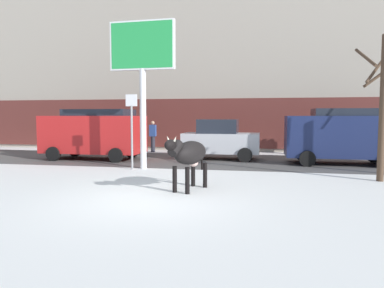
{
  "coord_description": "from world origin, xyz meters",
  "views": [
    {
      "loc": [
        2.63,
        -8.11,
        2.02
      ],
      "look_at": [
        0.35,
        3.44,
        1.1
      ],
      "focal_mm": 33.7,
      "sensor_mm": 36.0,
      "label": 1
    }
  ],
  "objects_px": {
    "billboard": "(142,55)",
    "pedestrian_far_left": "(309,138)",
    "car_navy_van": "(343,135)",
    "bare_tree_right_lot": "(382,102)",
    "pedestrian_by_cars": "(301,138)",
    "car_silver_hatchback": "(220,139)",
    "cow_black": "(189,154)",
    "car_red_van": "(94,133)",
    "pedestrian_near_billboard": "(153,136)",
    "street_sign": "(132,125)"
  },
  "relations": [
    {
      "from": "cow_black",
      "to": "pedestrian_far_left",
      "type": "relative_size",
      "value": 1.11
    },
    {
      "from": "car_navy_van",
      "to": "pedestrian_far_left",
      "type": "xyz_separation_m",
      "value": [
        -0.94,
        3.45,
        -0.36
      ]
    },
    {
      "from": "pedestrian_near_billboard",
      "to": "bare_tree_right_lot",
      "type": "relative_size",
      "value": 0.39
    },
    {
      "from": "car_red_van",
      "to": "street_sign",
      "type": "distance_m",
      "value": 3.94
    },
    {
      "from": "billboard",
      "to": "bare_tree_right_lot",
      "type": "bearing_deg",
      "value": -7.83
    },
    {
      "from": "cow_black",
      "to": "car_silver_hatchback",
      "type": "height_order",
      "value": "car_silver_hatchback"
    },
    {
      "from": "billboard",
      "to": "car_red_van",
      "type": "xyz_separation_m",
      "value": [
        -3.22,
        2.43,
        -3.07
      ]
    },
    {
      "from": "bare_tree_right_lot",
      "to": "car_red_van",
      "type": "bearing_deg",
      "value": 162.55
    },
    {
      "from": "billboard",
      "to": "street_sign",
      "type": "relative_size",
      "value": 1.97
    },
    {
      "from": "bare_tree_right_lot",
      "to": "street_sign",
      "type": "xyz_separation_m",
      "value": [
        -8.4,
        0.86,
        -0.78
      ]
    },
    {
      "from": "car_navy_van",
      "to": "bare_tree_right_lot",
      "type": "bearing_deg",
      "value": -85.88
    },
    {
      "from": "cow_black",
      "to": "pedestrian_near_billboard",
      "type": "distance_m",
      "value": 10.63
    },
    {
      "from": "car_silver_hatchback",
      "to": "pedestrian_near_billboard",
      "type": "relative_size",
      "value": 2.02
    },
    {
      "from": "car_red_van",
      "to": "pedestrian_by_cars",
      "type": "height_order",
      "value": "car_red_van"
    },
    {
      "from": "car_silver_hatchback",
      "to": "car_red_van",
      "type": "bearing_deg",
      "value": -169.41
    },
    {
      "from": "car_silver_hatchback",
      "to": "pedestrian_by_cars",
      "type": "xyz_separation_m",
      "value": [
        3.89,
        2.69,
        -0.05
      ]
    },
    {
      "from": "pedestrian_far_left",
      "to": "car_red_van",
      "type": "bearing_deg",
      "value": -159.4
    },
    {
      "from": "pedestrian_near_billboard",
      "to": "street_sign",
      "type": "xyz_separation_m",
      "value": [
        1.19,
        -6.45,
        0.79
      ]
    },
    {
      "from": "car_silver_hatchback",
      "to": "pedestrian_far_left",
      "type": "relative_size",
      "value": 2.02
    },
    {
      "from": "car_red_van",
      "to": "car_navy_van",
      "type": "relative_size",
      "value": 1.0
    },
    {
      "from": "car_silver_hatchback",
      "to": "pedestrian_near_billboard",
      "type": "bearing_deg",
      "value": 146.76
    },
    {
      "from": "car_red_van",
      "to": "pedestrian_by_cars",
      "type": "relative_size",
      "value": 2.66
    },
    {
      "from": "car_red_van",
      "to": "car_navy_van",
      "type": "xyz_separation_m",
      "value": [
        10.98,
        0.32,
        0.0
      ]
    },
    {
      "from": "pedestrian_far_left",
      "to": "pedestrian_by_cars",
      "type": "bearing_deg",
      "value": 180.0
    },
    {
      "from": "cow_black",
      "to": "car_red_van",
      "type": "bearing_deg",
      "value": 133.6
    },
    {
      "from": "cow_black",
      "to": "street_sign",
      "type": "height_order",
      "value": "street_sign"
    },
    {
      "from": "car_navy_van",
      "to": "street_sign",
      "type": "relative_size",
      "value": 1.63
    },
    {
      "from": "car_silver_hatchback",
      "to": "car_navy_van",
      "type": "distance_m",
      "value": 5.27
    },
    {
      "from": "car_silver_hatchback",
      "to": "pedestrian_far_left",
      "type": "distance_m",
      "value": 5.04
    },
    {
      "from": "cow_black",
      "to": "car_navy_van",
      "type": "distance_m",
      "value": 8.24
    },
    {
      "from": "pedestrian_near_billboard",
      "to": "pedestrian_by_cars",
      "type": "xyz_separation_m",
      "value": [
        8.0,
        0.0,
        0.0
      ]
    },
    {
      "from": "cow_black",
      "to": "car_red_van",
      "type": "relative_size",
      "value": 0.42
    },
    {
      "from": "billboard",
      "to": "street_sign",
      "type": "bearing_deg",
      "value": -146.16
    },
    {
      "from": "cow_black",
      "to": "bare_tree_right_lot",
      "type": "relative_size",
      "value": 0.43
    },
    {
      "from": "car_navy_van",
      "to": "pedestrian_by_cars",
      "type": "xyz_separation_m",
      "value": [
        -1.32,
        3.45,
        -0.36
      ]
    },
    {
      "from": "cow_black",
      "to": "pedestrian_by_cars",
      "type": "relative_size",
      "value": 1.11
    },
    {
      "from": "billboard",
      "to": "car_red_van",
      "type": "height_order",
      "value": "billboard"
    },
    {
      "from": "cow_black",
      "to": "pedestrian_by_cars",
      "type": "distance_m",
      "value": 10.56
    },
    {
      "from": "car_navy_van",
      "to": "pedestrian_by_cars",
      "type": "bearing_deg",
      "value": 110.91
    },
    {
      "from": "billboard",
      "to": "pedestrian_near_billboard",
      "type": "height_order",
      "value": "billboard"
    },
    {
      "from": "billboard",
      "to": "pedestrian_far_left",
      "type": "height_order",
      "value": "billboard"
    },
    {
      "from": "billboard",
      "to": "pedestrian_near_billboard",
      "type": "distance_m",
      "value": 7.26
    },
    {
      "from": "pedestrian_near_billboard",
      "to": "car_navy_van",
      "type": "bearing_deg",
      "value": -20.31
    },
    {
      "from": "cow_black",
      "to": "bare_tree_right_lot",
      "type": "xyz_separation_m",
      "value": [
        5.5,
        2.5,
        1.45
      ]
    },
    {
      "from": "pedestrian_by_cars",
      "to": "street_sign",
      "type": "bearing_deg",
      "value": -136.54
    },
    {
      "from": "billboard",
      "to": "car_navy_van",
      "type": "xyz_separation_m",
      "value": [
        7.76,
        2.76,
        -3.07
      ]
    },
    {
      "from": "car_red_van",
      "to": "car_navy_van",
      "type": "height_order",
      "value": "same"
    },
    {
      "from": "cow_black",
      "to": "bare_tree_right_lot",
      "type": "distance_m",
      "value": 6.22
    },
    {
      "from": "bare_tree_right_lot",
      "to": "street_sign",
      "type": "distance_m",
      "value": 8.48
    },
    {
      "from": "car_silver_hatchback",
      "to": "billboard",
      "type": "bearing_deg",
      "value": -126.0
    }
  ]
}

